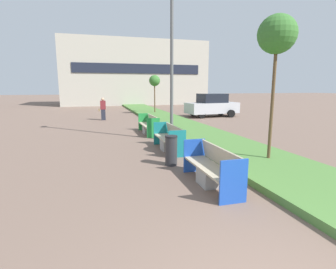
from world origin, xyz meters
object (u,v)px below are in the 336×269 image
Objects in this scene: street_lamp_post at (172,27)px; bench_blue_frame at (212,170)px; bench_teal_frame at (169,140)px; sapling_tree_near at (277,36)px; parked_car_distant at (212,105)px; sapling_tree_far at (155,81)px; bench_green_frame at (149,126)px; litter_bin at (171,150)px; pedestrian_walking at (103,109)px.

bench_blue_frame is at bearing -96.33° from street_lamp_post.
bench_teal_frame is at bearing -109.37° from street_lamp_post.
street_lamp_post is at bearing 114.01° from sapling_tree_near.
street_lamp_post is 2.04× the size of parked_car_distant.
sapling_tree_far is at bearing 80.69° from street_lamp_post.
parked_car_distant is (6.52, 6.35, 0.54)m from bench_green_frame.
street_lamp_post reaches higher than parked_car_distant.
bench_green_frame is at bearing -104.68° from sapling_tree_far.
street_lamp_post is at bearing 83.67° from bench_blue_frame.
sapling_tree_near reaches higher than litter_bin.
sapling_tree_near is (3.00, -0.65, 3.37)m from litter_bin.
pedestrian_walking is at bearing 101.43° from bench_teal_frame.
parked_car_distant is (6.52, 13.89, 0.54)m from bench_blue_frame.
street_lamp_post reaches higher than sapling_tree_near.
parked_car_distant is at bearing -39.14° from sapling_tree_far.
sapling_tree_far is (0.00, 15.93, -0.94)m from sapling_tree_near.
bench_blue_frame is at bearing -81.60° from pedestrian_walking.
bench_teal_frame is 0.51× the size of sapling_tree_near.
parked_car_distant is at bearing -0.67° from pedestrian_walking.
sapling_tree_far is at bearing 134.23° from parked_car_distant.
bench_green_frame is 4.96m from street_lamp_post.
street_lamp_post is at bearing -73.35° from bench_green_frame.
bench_blue_frame reaches higher than litter_bin.
street_lamp_post is 11.96m from sapling_tree_far.
pedestrian_walking is at bearing 107.51° from street_lamp_post.
bench_blue_frame is at bearing -75.52° from litter_bin.
sapling_tree_near reaches higher than sapling_tree_far.
pedestrian_walking is 0.37× the size of parked_car_distant.
litter_bin is at bearing -82.56° from pedestrian_walking.
sapling_tree_near is at bearing -114.17° from parked_car_distant.
litter_bin is at bearing -106.77° from street_lamp_post.
litter_bin is (-0.49, -5.67, 0.08)m from bench_green_frame.
bench_green_frame is 2.65× the size of litter_bin.
litter_bin is at bearing -101.13° from sapling_tree_far.
bench_blue_frame is at bearing -90.02° from bench_green_frame.
bench_blue_frame is 0.98× the size of bench_teal_frame.
parked_car_distant is (8.59, -0.10, 0.09)m from pedestrian_walking.
litter_bin is 0.57× the size of pedestrian_walking.
street_lamp_post reaches higher than litter_bin.
bench_teal_frame is 1.96m from litter_bin.
bench_green_frame is 0.27× the size of street_lamp_post.
bench_blue_frame is at bearing -154.13° from sapling_tree_near.
bench_teal_frame is 0.25× the size of street_lamp_post.
bench_blue_frame and bench_teal_frame have the same top height.
bench_teal_frame and bench_green_frame have the same top height.
bench_teal_frame is 1.39× the size of pedestrian_walking.
bench_green_frame is 0.56× the size of parked_car_distant.
sapling_tree_far is 0.78× the size of parked_car_distant.
pedestrian_walking is (-2.07, 10.22, 0.45)m from bench_teal_frame.
street_lamp_post is 2.62× the size of sapling_tree_far.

